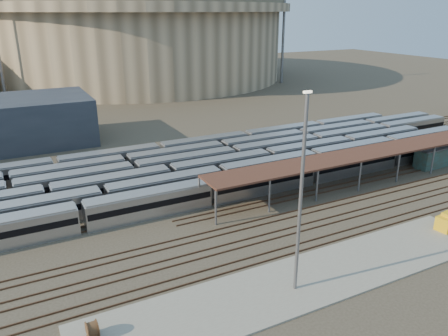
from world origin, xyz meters
The scene contains 12 objects.
ground centered at (0.00, 0.00, 0.00)m, with size 420.00×420.00×0.00m, color #383026.
apron centered at (-5.00, -15.00, 0.10)m, with size 50.00×9.00×0.20m, color gray.
subway_trains centered at (-2.03, 18.50, 1.80)m, with size 126.05×23.90×3.60m.
inspection_shed centered at (22.00, 4.00, 4.98)m, with size 60.30×6.00×5.30m.
empty_tracks centered at (0.00, -5.00, 0.09)m, with size 170.00×9.62×0.18m.
stadium centered at (25.00, 140.00, 16.47)m, with size 124.00×124.00×32.50m.
floodlight_2 centered at (70.00, 100.00, 20.65)m, with size 4.00×1.00×38.40m.
floodlight_3 centered at (-10.00, 160.00, 20.65)m, with size 4.00×1.00×38.40m.
teal_boxcar centered at (41.88, 4.00, 1.70)m, with size 14.58×2.82×3.40m, color #215352.
cable_reel_west centered at (-27.44, -13.41, 1.01)m, with size 1.62×1.62×0.90m, color #503620.
yard_light_pole centered at (-7.17, -15.72, 10.61)m, with size 0.80×0.36×20.65m.
yellow_equipment centered at (18.50, -14.23, 1.14)m, with size 3.02×1.89×1.89m, color gold.
Camera 1 is at (-31.44, -46.66, 27.59)m, focal length 35.00 mm.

